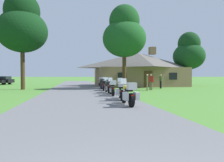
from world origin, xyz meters
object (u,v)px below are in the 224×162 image
at_px(bystander_red_shirt_by_tree, 151,81).
at_px(motorcycle_black_second_in_row, 121,91).
at_px(motorcycle_yellow_farthest_in_row, 102,84).
at_px(bystander_olive_shirt_beside_signpost, 147,81).
at_px(tree_right_of_lodge, 189,53).
at_px(tree_by_lodge_front, 124,34).
at_px(motorcycle_yellow_nearest_to_camera, 129,94).
at_px(motorcycle_green_fifth_in_row, 104,85).
at_px(tree_left_near, 22,26).
at_px(motorcycle_white_third_in_row, 112,88).
at_px(motorcycle_green_fourth_in_row, 108,86).
at_px(bystander_olive_shirt_near_lodge, 161,81).

bearing_deg(bystander_red_shirt_by_tree, motorcycle_black_second_in_row, -88.45).
distance_m(motorcycle_yellow_farthest_in_row, bystander_olive_shirt_beside_signpost, 5.01).
distance_m(motorcycle_yellow_farthest_in_row, tree_right_of_lodge, 16.58).
bearing_deg(tree_by_lodge_front, bystander_red_shirt_by_tree, -48.81).
relative_size(motorcycle_yellow_nearest_to_camera, motorcycle_green_fifth_in_row, 1.00).
relative_size(motorcycle_black_second_in_row, tree_right_of_lodge, 0.25).
bearing_deg(tree_left_near, motorcycle_white_third_in_row, -47.27).
xyz_separation_m(motorcycle_yellow_nearest_to_camera, motorcycle_green_fifth_in_row, (0.14, 10.36, 0.00)).
xyz_separation_m(motorcycle_black_second_in_row, tree_left_near, (-8.35, 11.82, 6.28)).
bearing_deg(bystander_red_shirt_by_tree, tree_by_lodge_front, 162.76).
relative_size(bystander_olive_shirt_beside_signpost, tree_by_lodge_front, 0.17).
relative_size(motorcycle_green_fourth_in_row, tree_right_of_lodge, 0.25).
xyz_separation_m(motorcycle_black_second_in_row, tree_by_lodge_front, (2.76, 11.26, 5.67)).
xyz_separation_m(motorcycle_black_second_in_row, bystander_olive_shirt_beside_signpost, (4.34, 7.90, 0.32)).
height_order(motorcycle_yellow_nearest_to_camera, tree_right_of_lodge, tree_right_of_lodge).
height_order(motorcycle_white_third_in_row, motorcycle_yellow_farthest_in_row, same).
bearing_deg(bystander_red_shirt_by_tree, tree_right_of_lodge, 75.42).
distance_m(motorcycle_black_second_in_row, motorcycle_green_fifth_in_row, 7.91).
relative_size(motorcycle_yellow_nearest_to_camera, bystander_olive_shirt_beside_signpost, 1.25).
xyz_separation_m(motorcycle_green_fifth_in_row, bystander_olive_shirt_near_lodge, (7.17, 3.32, 0.32)).
bearing_deg(motorcycle_white_third_in_row, tree_left_near, 134.83).
bearing_deg(motorcycle_green_fifth_in_row, motorcycle_white_third_in_row, -82.05).
bearing_deg(tree_right_of_lodge, tree_by_lodge_front, -151.16).
height_order(motorcycle_green_fifth_in_row, tree_right_of_lodge, tree_right_of_lodge).
relative_size(bystander_olive_shirt_beside_signpost, bystander_red_shirt_by_tree, 0.99).
distance_m(motorcycle_green_fourth_in_row, bystander_olive_shirt_near_lodge, 9.41).
xyz_separation_m(motorcycle_yellow_nearest_to_camera, tree_left_near, (-8.18, 14.27, 6.28)).
distance_m(motorcycle_yellow_nearest_to_camera, motorcycle_green_fourth_in_row, 7.62).
relative_size(motorcycle_yellow_farthest_in_row, bystander_olive_shirt_beside_signpost, 1.25).
height_order(motorcycle_yellow_farthest_in_row, bystander_red_shirt_by_tree, bystander_red_shirt_by_tree).
bearing_deg(bystander_olive_shirt_near_lodge, tree_by_lodge_front, 83.49).
height_order(bystander_olive_shirt_near_lodge, bystander_olive_shirt_beside_signpost, same).
bearing_deg(motorcycle_white_third_in_row, motorcycle_yellow_farthest_in_row, 91.03).
relative_size(motorcycle_black_second_in_row, tree_left_near, 0.20).
xyz_separation_m(motorcycle_yellow_farthest_in_row, bystander_olive_shirt_near_lodge, (7.09, 0.75, 0.32)).
bearing_deg(motorcycle_green_fourth_in_row, motorcycle_black_second_in_row, -90.21).
bearing_deg(motorcycle_green_fourth_in_row, motorcycle_white_third_in_row, -91.67).
height_order(motorcycle_yellow_nearest_to_camera, bystander_olive_shirt_near_lodge, bystander_olive_shirt_near_lodge).
xyz_separation_m(motorcycle_green_fifth_in_row, tree_right_of_lodge, (14.36, 9.73, 4.42)).
distance_m(motorcycle_green_fifth_in_row, tree_right_of_lodge, 17.90).
distance_m(motorcycle_yellow_nearest_to_camera, bystander_red_shirt_by_tree, 12.29).
relative_size(bystander_red_shirt_by_tree, tree_by_lodge_front, 0.18).
distance_m(motorcycle_green_fourth_in_row, tree_left_near, 12.35).
height_order(motorcycle_black_second_in_row, tree_by_lodge_front, tree_by_lodge_front).
height_order(motorcycle_yellow_farthest_in_row, tree_by_lodge_front, tree_by_lodge_front).
xyz_separation_m(motorcycle_yellow_nearest_to_camera, tree_by_lodge_front, (2.93, 13.72, 5.67)).
height_order(motorcycle_green_fourth_in_row, motorcycle_green_fifth_in_row, same).
height_order(motorcycle_yellow_nearest_to_camera, motorcycle_green_fourth_in_row, same).
relative_size(motorcycle_yellow_farthest_in_row, tree_right_of_lodge, 0.26).
height_order(motorcycle_green_fourth_in_row, tree_right_of_lodge, tree_right_of_lodge).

